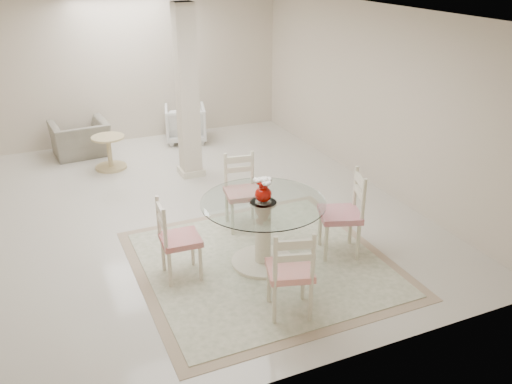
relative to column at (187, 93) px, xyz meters
name	(u,v)px	position (x,y,z in m)	size (l,w,h in m)	color
ground	(185,211)	(-0.50, -1.30, -1.35)	(7.00, 7.00, 0.00)	beige
room_shell	(177,81)	(-0.50, -1.30, 0.51)	(6.02, 7.02, 2.71)	beige
column	(187,93)	(0.00, 0.00, 0.00)	(0.30, 0.30, 2.70)	beige
area_rug	(263,263)	(-0.07, -3.03, -1.34)	(2.88, 2.88, 0.02)	tan
dining_table	(263,233)	(-0.07, -3.03, -0.94)	(1.41, 1.41, 0.81)	#F3E2C8
red_vase	(263,190)	(-0.07, -3.03, -0.39)	(0.22, 0.21, 0.29)	#AD0D05
dining_chair_east	(347,208)	(0.94, -3.19, -0.74)	(0.59, 0.59, 1.16)	#F1EAC6
dining_chair_north	(241,186)	(0.07, -2.02, -0.77)	(0.50, 0.50, 1.10)	beige
dining_chair_west	(174,234)	(-1.08, -2.89, -0.80)	(0.44, 0.44, 1.05)	#F1E1C6
dining_chair_south	(291,267)	(-0.23, -4.04, -0.77)	(0.55, 0.55, 1.10)	beige
recliner_taupe	(80,139)	(-1.53, 1.64, -1.04)	(0.95, 0.83, 0.62)	gray
armchair_white	(185,123)	(0.42, 1.65, -1.00)	(0.74, 0.76, 0.69)	white
side_table	(110,154)	(-1.17, 0.79, -1.09)	(0.54, 0.54, 0.56)	tan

